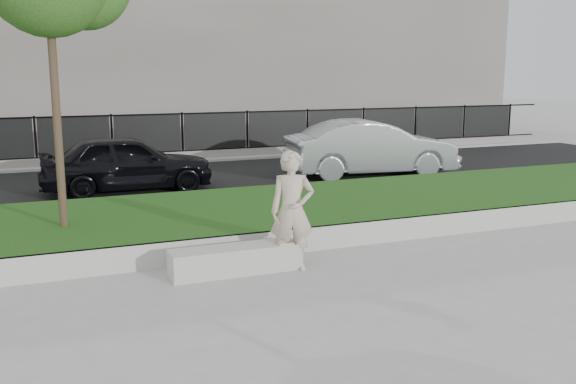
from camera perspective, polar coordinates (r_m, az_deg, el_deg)
name	(u,v)px	position (r m, az deg, el deg)	size (l,w,h in m)	color
ground	(266,278)	(9.33, -1.95, -7.63)	(90.00, 90.00, 0.00)	gray
grass_bank	(210,220)	(12.03, -6.95, -2.48)	(34.00, 4.00, 0.40)	#12350D
grass_kerb	(243,246)	(10.21, -4.00, -4.84)	(34.00, 0.08, 0.40)	#ABA8A0
street	(154,182)	(17.33, -11.80, 0.85)	(34.00, 7.00, 0.04)	black
far_pavement	(128,159)	(21.71, -14.02, 2.85)	(34.00, 3.00, 0.12)	gray
iron_fence	(132,148)	(20.67, -13.67, 3.82)	(32.00, 0.30, 1.50)	slate
building_facade	(97,19)	(28.54, -16.64, 14.50)	(34.00, 10.00, 10.00)	#605B54
stone_bench	(235,260)	(9.53, -4.70, -6.02)	(1.94, 0.48, 0.40)	#ABA8A0
man	(292,211)	(9.49, 0.37, -1.69)	(0.65, 0.43, 1.79)	#BEAC92
book	(286,243)	(9.59, -0.21, -4.56)	(0.22, 0.16, 0.03)	beige
car_dark	(127,163)	(16.02, -14.12, 2.54)	(1.64, 4.07, 1.39)	black
car_silver	(371,148)	(17.94, 7.40, 3.89)	(1.64, 4.70, 1.55)	#9CA0A5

